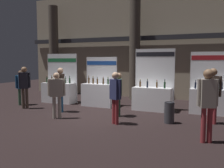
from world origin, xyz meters
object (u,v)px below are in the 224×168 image
(visitor_4, at_px, (213,91))
(visitor_5, at_px, (57,91))
(visitor_7, at_px, (61,86))
(exhibitor_booth_1, at_px, (99,93))
(visitor_6, at_px, (119,91))
(exhibitor_booth_2, at_px, (153,96))
(visitor_0, at_px, (208,99))
(exhibitor_booth_0, at_px, (59,90))
(trash_bin, at_px, (169,113))
(exhibitor_booth_3, at_px, (215,99))
(visitor_8, at_px, (115,94))
(visitor_3, at_px, (21,85))
(visitor_1, at_px, (25,84))

(visitor_4, xyz_separation_m, visitor_5, (-5.05, -1.37, -0.11))
(visitor_5, bearing_deg, visitor_7, 90.03)
(exhibitor_booth_1, bearing_deg, visitor_6, -44.25)
(visitor_4, bearing_deg, visitor_5, 16.29)
(visitor_4, bearing_deg, exhibitor_booth_1, -14.92)
(visitor_5, height_order, visitor_7, visitor_7)
(exhibitor_booth_2, xyz_separation_m, visitor_0, (2.22, -3.40, 0.50))
(exhibitor_booth_1, distance_m, visitor_5, 2.78)
(exhibitor_booth_0, distance_m, trash_bin, 5.99)
(exhibitor_booth_1, xyz_separation_m, visitor_0, (4.68, -3.38, 0.52))
(exhibitor_booth_0, distance_m, exhibitor_booth_3, 7.03)
(exhibitor_booth_1, xyz_separation_m, visitor_8, (1.90, -2.62, 0.40))
(visitor_7, bearing_deg, exhibitor_booth_0, 159.76)
(visitor_4, height_order, visitor_6, visitor_4)
(visitor_3, bearing_deg, exhibitor_booth_0, 157.52)
(visitor_4, xyz_separation_m, visitor_7, (-5.58, -0.38, -0.05))
(visitor_4, bearing_deg, trash_bin, 20.56)
(exhibitor_booth_0, height_order, trash_bin, exhibitor_booth_0)
(exhibitor_booth_0, distance_m, exhibitor_booth_1, 2.20)
(exhibitor_booth_0, height_order, visitor_4, exhibitor_booth_0)
(exhibitor_booth_3, xyz_separation_m, visitor_1, (-7.46, -2.01, 0.47))
(exhibitor_booth_3, relative_size, visitor_5, 1.47)
(visitor_7, bearing_deg, visitor_5, -29.42)
(exhibitor_booth_0, distance_m, visitor_4, 7.12)
(exhibitor_booth_1, xyz_separation_m, visitor_4, (4.77, -1.37, 0.50))
(exhibitor_booth_2, distance_m, visitor_0, 4.09)
(exhibitor_booth_3, xyz_separation_m, visitor_3, (-8.23, -1.42, 0.35))
(trash_bin, height_order, visitor_8, visitor_8)
(exhibitor_booth_0, bearing_deg, exhibitor_booth_2, -0.60)
(trash_bin, height_order, visitor_0, visitor_0)
(trash_bin, height_order, visitor_5, visitor_5)
(exhibitor_booth_3, height_order, visitor_6, exhibitor_booth_3)
(exhibitor_booth_0, xyz_separation_m, visitor_8, (4.10, -2.68, 0.39))
(visitor_5, height_order, visitor_6, visitor_5)
(exhibitor_booth_3, relative_size, visitor_0, 1.29)
(visitor_1, bearing_deg, visitor_0, 135.05)
(exhibitor_booth_0, relative_size, visitor_7, 1.35)
(exhibitor_booth_0, xyz_separation_m, visitor_5, (1.91, -2.80, 0.38))
(visitor_0, relative_size, visitor_3, 1.16)
(exhibitor_booth_0, bearing_deg, visitor_8, -33.20)
(visitor_5, bearing_deg, visitor_6, 4.24)
(exhibitor_booth_0, relative_size, visitor_6, 1.49)
(visitor_6, bearing_deg, visitor_7, 73.12)
(exhibitor_booth_0, distance_m, visitor_7, 2.32)
(exhibitor_booth_1, height_order, visitor_3, exhibitor_booth_1)
(visitor_1, distance_m, visitor_3, 0.97)
(trash_bin, bearing_deg, exhibitor_booth_1, 152.40)
(visitor_0, distance_m, visitor_6, 3.60)
(exhibitor_booth_0, xyz_separation_m, exhibitor_booth_1, (2.20, -0.06, -0.00))
(exhibitor_booth_0, height_order, exhibitor_booth_3, exhibitor_booth_3)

